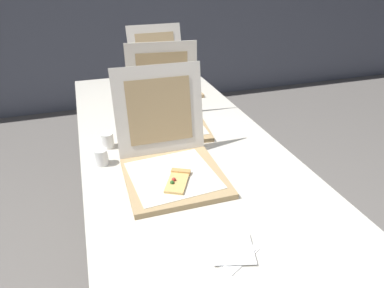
# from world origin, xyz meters

# --- Properties ---
(table) EXTENTS (0.91, 2.22, 0.74)m
(table) POSITION_xyz_m (0.00, 0.61, 0.69)
(table) COLOR silver
(table) RESTS_ON ground
(pizza_box_front) EXTENTS (0.38, 0.46, 0.39)m
(pizza_box_front) POSITION_xyz_m (-0.10, 0.34, 0.79)
(pizza_box_front) COLOR tan
(pizza_box_front) RESTS_ON table
(pizza_box_middle) EXTENTS (0.42, 0.43, 0.40)m
(pizza_box_middle) POSITION_xyz_m (-0.00, 0.79, 0.80)
(pizza_box_middle) COLOR tan
(pizza_box_middle) RESTS_ON table
(pizza_box_back) EXTENTS (0.40, 0.50, 0.39)m
(pizza_box_back) POSITION_xyz_m (0.12, 1.35, 0.79)
(pizza_box_back) COLOR tan
(pizza_box_back) RESTS_ON table
(cup_white_mid) EXTENTS (0.06, 0.06, 0.07)m
(cup_white_mid) POSITION_xyz_m (-0.32, 0.64, 0.77)
(cup_white_mid) COLOR white
(cup_white_mid) RESTS_ON table
(cup_white_near_center) EXTENTS (0.06, 0.06, 0.07)m
(cup_white_near_center) POSITION_xyz_m (-0.36, 0.50, 0.77)
(cup_white_near_center) COLOR white
(cup_white_near_center) RESTS_ON table
(napkin_pile) EXTENTS (0.18, 0.18, 0.01)m
(napkin_pile) POSITION_xyz_m (-0.05, -0.12, 0.74)
(napkin_pile) COLOR white
(napkin_pile) RESTS_ON table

